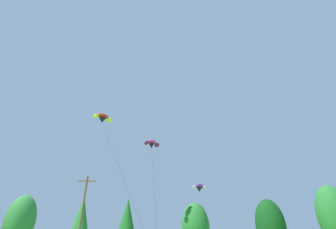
{
  "coord_description": "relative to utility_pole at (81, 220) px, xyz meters",
  "views": [
    {
      "loc": [
        -1.4,
        0.52,
        2.5
      ],
      "look_at": [
        -0.87,
        21.27,
        14.11
      ],
      "focal_mm": 26.22,
      "sensor_mm": 36.0,
      "label": 1
    }
  ],
  "objects": [
    {
      "name": "parafoil_kite_mid_purple",
      "position": [
        15.14,
        8.86,
        5.68
      ],
      "size": [
        3.31,
        20.38,
        10.35
      ],
      "color": "purple"
    },
    {
      "name": "parafoil_kite_high_magenta",
      "position": [
        7.46,
        7.03,
        12.3
      ],
      "size": [
        2.99,
        16.85,
        17.4
      ],
      "color": "#D12893"
    },
    {
      "name": "treeline_tree_f",
      "position": [
        26.09,
        10.52,
        0.41
      ],
      "size": [
        4.48,
        4.48,
        9.91
      ],
      "color": "#472D19",
      "rests_on": "ground_plane"
    },
    {
      "name": "treeline_tree_d",
      "position": [
        3.9,
        10.61,
        0.64
      ],
      "size": [
        3.79,
        3.79,
        9.94
      ],
      "color": "#472D19",
      "rests_on": "ground_plane"
    },
    {
      "name": "parafoil_kite_far_red_yellow",
      "position": [
        0.85,
        -0.23,
        13.1
      ],
      "size": [
        9.6,
        9.71,
        18.13
      ],
      "color": "red"
    },
    {
      "name": "utility_pole",
      "position": [
        0.0,
        0.0,
        0.0
      ],
      "size": [
        2.2,
        0.26,
        10.64
      ],
      "color": "brown",
      "rests_on": "ground_plane"
    },
    {
      "name": "treeline_tree_c",
      "position": [
        -3.67,
        12.27,
        0.98
      ],
      "size": [
        3.91,
        3.91,
        10.49
      ],
      "color": "#472D19",
      "rests_on": "ground_plane"
    },
    {
      "name": "treeline_tree_g",
      "position": [
        35.99,
        9.55,
        1.66
      ],
      "size": [
        5.03,
        5.03,
        11.97
      ],
      "color": "#472D19",
      "rests_on": "ground_plane"
    },
    {
      "name": "treeline_tree_e",
      "position": [
        14.59,
        11.67,
        0.17
      ],
      "size": [
        4.37,
        4.37,
        9.51
      ],
      "color": "#472D19",
      "rests_on": "ground_plane"
    },
    {
      "name": "treeline_tree_b",
      "position": [
        -14.65,
        15.03,
        1.22
      ],
      "size": [
        4.84,
        4.84,
        11.24
      ],
      "color": "#472D19",
      "rests_on": "ground_plane"
    }
  ]
}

